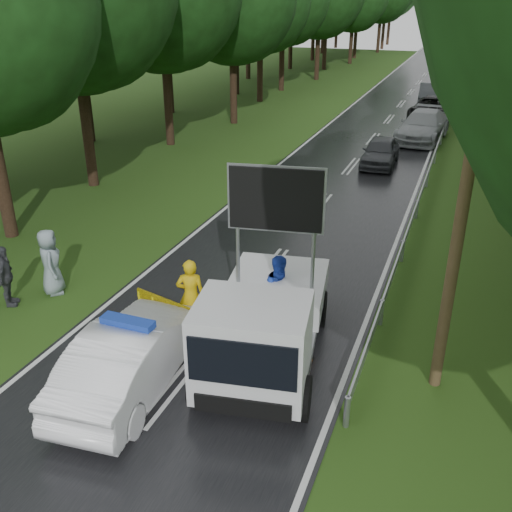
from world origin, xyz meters
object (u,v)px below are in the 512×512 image
at_px(officer, 191,295).
at_px(civilian, 281,293).
at_px(queue_car_third, 432,109).
at_px(queue_car_second, 423,126).
at_px(queue_car_fourth, 429,93).
at_px(queue_car_first, 380,152).
at_px(barrier, 175,312).
at_px(police_sedan, 131,357).
at_px(work_truck, 264,323).

distance_m(officer, civilian, 2.20).
bearing_deg(queue_car_third, civilian, -86.75).
xyz_separation_m(civilian, queue_car_second, (1.24, 21.74, -0.16)).
distance_m(queue_car_third, queue_car_fourth, 6.73).
relative_size(civilian, queue_car_first, 0.49).
relative_size(barrier, queue_car_fourth, 0.57).
height_order(police_sedan, civilian, civilian).
height_order(civilian, queue_car_third, civilian).
distance_m(queue_car_first, queue_car_third, 12.08).
height_order(queue_car_first, queue_car_third, queue_car_third).
height_order(queue_car_second, queue_car_third, queue_car_second).
bearing_deg(queue_car_fourth, civilian, -94.04).
height_order(officer, queue_car_second, officer).
distance_m(police_sedan, queue_car_second, 25.33).
distance_m(work_truck, civilian, 1.74).
bearing_deg(queue_car_first, queue_car_third, 81.78).
relative_size(barrier, queue_car_first, 0.62).
xyz_separation_m(barrier, queue_car_fourth, (2.64, 35.84, -0.08)).
relative_size(police_sedan, officer, 2.48).
bearing_deg(work_truck, queue_car_second, 78.16).
height_order(police_sedan, work_truck, work_truck).
bearing_deg(police_sedan, officer, -98.30).
bearing_deg(queue_car_fourth, police_sedan, -97.24).
xyz_separation_m(officer, queue_car_first, (1.88, 16.60, -0.28)).
height_order(work_truck, queue_car_third, work_truck).
xyz_separation_m(police_sedan, civilian, (2.16, 3.36, 0.21)).
bearing_deg(police_sedan, queue_car_fourth, -99.14).
bearing_deg(officer, queue_car_second, -119.23).
xyz_separation_m(work_truck, queue_car_third, (1.05, 29.46, -0.41)).
distance_m(barrier, queue_car_first, 17.28).
bearing_deg(queue_car_second, queue_car_first, -96.96).
bearing_deg(police_sedan, queue_car_second, -102.85).
xyz_separation_m(queue_car_third, queue_car_fourth, (-0.76, 6.68, -0.03)).
bearing_deg(queue_car_second, barrier, -92.38).
height_order(work_truck, queue_car_first, work_truck).
bearing_deg(queue_car_third, queue_car_fourth, 102.29).
relative_size(work_truck, queue_car_second, 1.00).
bearing_deg(civilian, queue_car_second, 43.89).
relative_size(queue_car_second, queue_car_fourth, 1.31).
bearing_deg(queue_car_fourth, queue_car_first, -95.14).
height_order(barrier, civilian, civilian).
relative_size(barrier, officer, 1.27).
bearing_deg(police_sedan, queue_car_first, -101.18).
xyz_separation_m(police_sedan, queue_car_third, (3.40, 31.10, -0.03)).
distance_m(officer, queue_car_third, 28.79).
relative_size(barrier, queue_car_second, 0.43).
bearing_deg(queue_car_third, queue_car_second, -84.19).
bearing_deg(queue_car_third, officer, -90.69).
bearing_deg(queue_car_second, police_sedan, -91.75).
distance_m(police_sedan, queue_car_fourth, 37.88).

